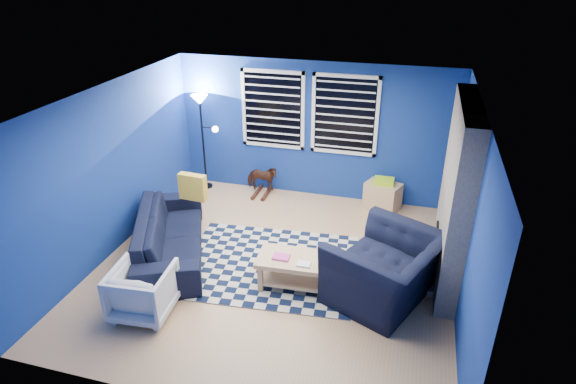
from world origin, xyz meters
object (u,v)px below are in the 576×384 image
object	(u,v)px
tv	(459,146)
cabinet	(383,195)
sofa	(170,235)
floor_lamp	(202,113)
rocking_horse	(262,178)
armchair_bent	(143,291)
coffee_table	(294,266)
armchair_big	(385,269)

from	to	relation	value
tv	cabinet	xyz separation A→B (m)	(-1.11, 0.25, -1.14)
sofa	floor_lamp	bearing A→B (deg)	-13.56
tv	rocking_horse	world-z (taller)	tv
tv	rocking_horse	xyz separation A→B (m)	(-3.36, 0.24, -1.08)
sofa	armchair_bent	bearing A→B (deg)	168.81
tv	armchair_bent	xyz separation A→B (m)	(-3.74, -3.37, -1.06)
tv	floor_lamp	world-z (taller)	floor_lamp
rocking_horse	coffee_table	distance (m)	2.90
armchair_big	coffee_table	world-z (taller)	armchair_big
armchair_big	rocking_horse	distance (m)	3.54
sofa	floor_lamp	world-z (taller)	floor_lamp
armchair_big	floor_lamp	world-z (taller)	floor_lamp
armchair_big	armchair_bent	distance (m)	3.09
coffee_table	floor_lamp	bearing A→B (deg)	133.09
armchair_bent	floor_lamp	world-z (taller)	floor_lamp
armchair_bent	rocking_horse	bearing A→B (deg)	-100.63
armchair_bent	cabinet	bearing A→B (deg)	-130.63
floor_lamp	sofa	bearing A→B (deg)	-79.14
armchair_bent	floor_lamp	distance (m)	3.87
rocking_horse	cabinet	size ratio (longest dim) A/B	0.87
tv	floor_lamp	distance (m)	4.50
floor_lamp	cabinet	bearing A→B (deg)	0.06
floor_lamp	tv	bearing A→B (deg)	-3.14
armchair_bent	cabinet	distance (m)	4.48
cabinet	armchair_big	bearing A→B (deg)	-63.59
coffee_table	floor_lamp	world-z (taller)	floor_lamp
rocking_horse	coffee_table	size ratio (longest dim) A/B	0.60
floor_lamp	armchair_big	bearing A→B (deg)	-34.72
rocking_horse	armchair_big	bearing A→B (deg)	-137.72
rocking_horse	floor_lamp	world-z (taller)	floor_lamp
armchair_bent	floor_lamp	bearing A→B (deg)	-82.85
sofa	armchair_bent	world-z (taller)	sofa
armchair_big	rocking_horse	world-z (taller)	armchair_big
armchair_bent	coffee_table	bearing A→B (deg)	-153.54
armchair_bent	cabinet	xyz separation A→B (m)	(2.64, 3.62, -0.08)
cabinet	floor_lamp	distance (m)	3.60
tv	floor_lamp	size ratio (longest dim) A/B	0.55
coffee_table	floor_lamp	xyz separation A→B (m)	(-2.43, 2.60, 1.16)
armchair_bent	coffee_table	distance (m)	1.97
sofa	armchair_bent	xyz separation A→B (m)	(0.30, -1.29, -0.00)
cabinet	floor_lamp	xyz separation A→B (m)	(-3.38, -0.00, 1.24)
armchair_bent	floor_lamp	xyz separation A→B (m)	(-0.75, 3.61, 1.16)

